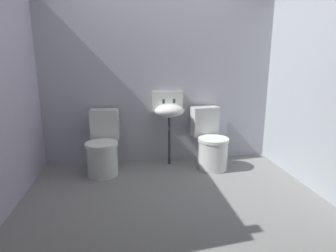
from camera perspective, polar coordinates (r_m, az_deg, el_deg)
The scene contains 6 objects.
ground_plane at distance 3.12m, azimuth 0.74°, elevation -14.57°, with size 3.53×2.63×0.08m, color gray.
wall_back at distance 3.92m, azimuth -1.83°, elevation 9.25°, with size 3.53×0.10×2.27m, color #ACABB9.
wall_right at distance 3.49m, azimuth 27.99°, elevation 7.16°, with size 0.10×2.43×2.27m, color #A6AEB5.
toilet_left at distance 3.67m, azimuth -12.99°, elevation -4.38°, with size 0.44×0.62×0.78m.
toilet_right at distance 3.80m, azimuth 8.57°, elevation -3.53°, with size 0.46×0.64×0.78m.
sink at distance 3.77m, azimuth 0.22°, elevation 3.25°, with size 0.42×0.35×0.99m.
Camera 1 is at (-0.42, -2.72, 1.43)m, focal length 30.19 mm.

